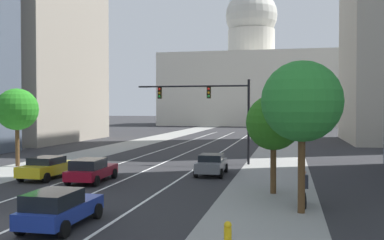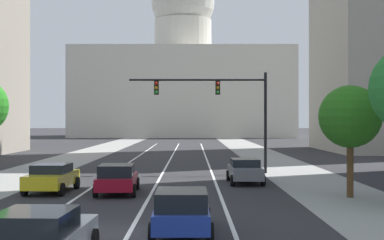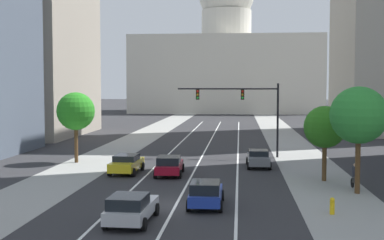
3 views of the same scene
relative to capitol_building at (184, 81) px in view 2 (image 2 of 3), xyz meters
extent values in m
plane|color=#2B2B2D|center=(0.00, -68.91, -12.44)|extent=(400.00, 400.00, 0.00)
cube|color=gray|center=(-9.37, -73.91, -12.43)|extent=(5.05, 130.00, 0.01)
cube|color=gray|center=(9.37, -73.91, -12.43)|extent=(5.05, 130.00, 0.01)
cube|color=white|center=(-3.42, -83.91, -12.43)|extent=(0.16, 90.00, 0.01)
cube|color=white|center=(0.00, -83.91, -12.43)|extent=(0.16, 90.00, 0.01)
cube|color=white|center=(3.42, -83.91, -12.43)|extent=(0.16, 90.00, 0.01)
cube|color=beige|center=(0.00, 0.00, -2.82)|extent=(47.59, 24.87, 19.25)
cylinder|color=beige|center=(0.00, 0.00, 10.35)|extent=(12.88, 12.88, 7.08)
sphere|color=beige|center=(0.00, 0.00, 17.81)|extent=(14.24, 14.24, 14.24)
cube|color=#1E389E|center=(1.71, -108.92, -11.82)|extent=(1.74, 4.20, 0.59)
cube|color=black|center=(1.72, -109.58, -11.24)|extent=(1.60, 2.17, 0.59)
cylinder|color=black|center=(0.84, -107.49, -12.12)|extent=(0.22, 0.64, 0.64)
cylinder|color=black|center=(2.57, -107.49, -12.12)|extent=(0.22, 0.64, 0.64)
cylinder|color=black|center=(0.86, -110.34, -12.12)|extent=(0.22, 0.64, 0.64)
cylinder|color=black|center=(2.58, -110.34, -12.12)|extent=(0.22, 0.64, 0.64)
cube|color=slate|center=(5.14, -94.32, -11.79)|extent=(1.79, 4.10, 0.66)
cube|color=black|center=(5.14, -94.31, -11.23)|extent=(1.61, 1.98, 0.46)
cylinder|color=black|center=(4.26, -92.95, -12.12)|extent=(0.23, 0.64, 0.64)
cylinder|color=black|center=(5.96, -92.92, -12.12)|extent=(0.23, 0.64, 0.64)
cylinder|color=black|center=(4.31, -95.72, -12.12)|extent=(0.23, 0.64, 0.64)
cylinder|color=black|center=(6.02, -95.69, -12.12)|extent=(0.23, 0.64, 0.64)
cube|color=yellow|center=(-5.14, -98.31, -11.78)|extent=(2.00, 4.47, 0.67)
cube|color=black|center=(-5.14, -98.32, -11.22)|extent=(1.76, 2.16, 0.45)
cylinder|color=black|center=(-5.99, -96.78, -12.12)|extent=(0.25, 0.65, 0.64)
cylinder|color=black|center=(-4.17, -96.85, -12.12)|extent=(0.25, 0.65, 0.64)
cylinder|color=black|center=(-6.11, -99.77, -12.12)|extent=(0.25, 0.65, 0.64)
cylinder|color=black|center=(-4.28, -99.84, -12.12)|extent=(0.25, 0.65, 0.64)
cube|color=#B2B5BA|center=(-1.71, -112.77, -11.81)|extent=(2.01, 4.48, 0.61)
cube|color=black|center=(-1.74, -113.53, -11.22)|extent=(1.78, 2.17, 0.57)
cylinder|color=black|center=(-2.58, -111.23, -12.12)|extent=(0.24, 0.65, 0.64)
cylinder|color=black|center=(-0.73, -111.30, -12.12)|extent=(0.24, 0.65, 0.64)
cube|color=maroon|center=(-1.71, -98.78, -11.83)|extent=(1.99, 4.63, 0.59)
cube|color=black|center=(-1.69, -99.39, -11.24)|extent=(1.75, 2.26, 0.59)
cylinder|color=black|center=(-2.68, -97.27, -12.12)|extent=(0.25, 0.65, 0.64)
cylinder|color=black|center=(-0.88, -97.19, -12.12)|extent=(0.25, 0.65, 0.64)
cylinder|color=black|center=(-2.55, -100.37, -12.12)|extent=(0.25, 0.65, 0.64)
cylinder|color=black|center=(-0.75, -100.29, -12.12)|extent=(0.25, 0.65, 0.64)
cylinder|color=black|center=(7.15, -88.06, -8.94)|extent=(0.20, 0.20, 7.00)
cylinder|color=black|center=(2.41, -88.06, -5.95)|extent=(9.47, 0.14, 0.14)
cube|color=black|center=(3.83, -88.06, -6.50)|extent=(0.32, 0.28, 0.96)
sphere|color=red|center=(3.83, -88.21, -6.20)|extent=(0.20, 0.20, 0.20)
sphere|color=orange|center=(3.83, -88.21, -6.50)|extent=(0.20, 0.20, 0.20)
sphere|color=green|center=(3.83, -88.21, -6.80)|extent=(0.20, 0.20, 0.20)
cube|color=black|center=(-0.43, -88.06, -6.50)|extent=(0.32, 0.28, 0.96)
sphere|color=red|center=(-0.43, -88.21, -6.20)|extent=(0.20, 0.20, 0.20)
sphere|color=orange|center=(-0.43, -88.21, -6.50)|extent=(0.20, 0.20, 0.20)
sphere|color=green|center=(-0.43, -88.21, -6.80)|extent=(0.20, 0.20, 0.20)
cylinder|color=#51381E|center=(9.58, -100.33, -11.03)|extent=(0.32, 0.32, 2.82)
sphere|color=#2B701B|center=(9.58, -100.33, -8.58)|extent=(2.99, 2.99, 2.99)
camera|label=1|loc=(10.41, -124.77, -7.80)|focal=41.72mm
camera|label=2|loc=(2.04, -127.11, -8.75)|focal=52.65mm
camera|label=3|loc=(3.57, -138.11, -5.70)|focal=49.27mm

